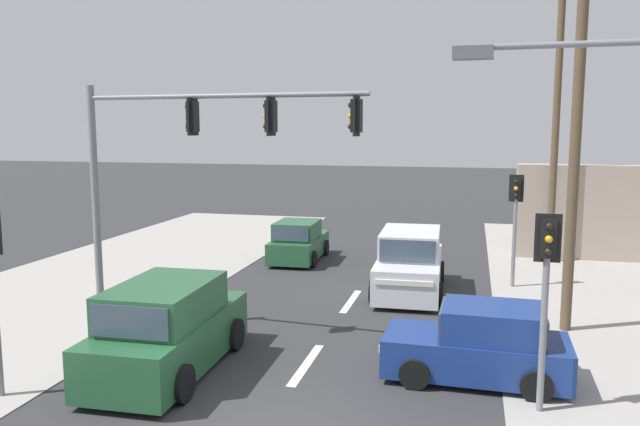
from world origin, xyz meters
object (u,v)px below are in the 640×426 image
object	(u,v)px
suv_kerbside_parked	(410,264)
hatchback_receding_far	(480,346)
hatchback_oncoming_mid	(299,242)
utility_pole_midground_right	(576,125)
utility_pole_background_right	(557,107)
pedestal_signal_right_kerb	(546,279)
pedestal_signal_far_median	(515,211)
traffic_signal_mast	(181,156)
suv_oncoming_near	(168,330)

from	to	relation	value
suv_kerbside_parked	hatchback_receding_far	world-z (taller)	suv_kerbside_parked
suv_kerbside_parked	hatchback_oncoming_mid	size ratio (longest dim) A/B	1.25
utility_pole_midground_right	suv_kerbside_parked	xyz separation A→B (m)	(-4.14, 2.71, -4.19)
utility_pole_background_right	hatchback_oncoming_mid	bearing A→B (deg)	-167.65
pedestal_signal_right_kerb	pedestal_signal_far_median	world-z (taller)	same
hatchback_receding_far	hatchback_oncoming_mid	distance (m)	11.92
pedestal_signal_far_median	suv_kerbside_parked	xyz separation A→B (m)	(-3.11, -1.39, -1.53)
traffic_signal_mast	hatchback_oncoming_mid	size ratio (longest dim) A/B	1.87
utility_pole_background_right	suv_oncoming_near	world-z (taller)	utility_pole_background_right
traffic_signal_mast	pedestal_signal_right_kerb	world-z (taller)	traffic_signal_mast
pedestal_signal_right_kerb	suv_kerbside_parked	bearing A→B (deg)	111.99
utility_pole_background_right	pedestal_signal_right_kerb	xyz separation A→B (m)	(-1.60, -13.19, -3.31)
traffic_signal_mast	hatchback_oncoming_mid	xyz separation A→B (m)	(0.19, 9.19, -3.65)
hatchback_oncoming_mid	pedestal_signal_right_kerb	bearing A→B (deg)	-55.79
utility_pole_midground_right	traffic_signal_mast	distance (m)	9.35
utility_pole_midground_right	hatchback_receding_far	bearing A→B (deg)	-119.99
suv_kerbside_parked	hatchback_oncoming_mid	bearing A→B (deg)	141.65
traffic_signal_mast	suv_oncoming_near	world-z (taller)	traffic_signal_mast
utility_pole_midground_right	traffic_signal_mast	bearing A→B (deg)	-161.95
traffic_signal_mast	hatchback_oncoming_mid	distance (m)	9.89
utility_pole_midground_right	suv_kerbside_parked	bearing A→B (deg)	146.72
traffic_signal_mast	hatchback_receding_far	size ratio (longest dim) A/B	1.87
traffic_signal_mast	pedestal_signal_right_kerb	bearing A→B (deg)	-14.30
utility_pole_midground_right	utility_pole_background_right	world-z (taller)	utility_pole_background_right
utility_pole_midground_right	pedestal_signal_right_kerb	distance (m)	5.65
utility_pole_background_right	pedestal_signal_right_kerb	distance (m)	13.69
pedestal_signal_far_median	suv_kerbside_parked	world-z (taller)	pedestal_signal_far_median
traffic_signal_mast	suv_kerbside_parked	bearing A→B (deg)	49.86
utility_pole_midground_right	suv_oncoming_near	size ratio (longest dim) A/B	2.11
utility_pole_background_right	traffic_signal_mast	world-z (taller)	utility_pole_background_right
pedestal_signal_right_kerb	hatchback_receding_far	world-z (taller)	pedestal_signal_right_kerb
suv_kerbside_parked	hatchback_oncoming_mid	distance (m)	5.78
pedestal_signal_right_kerb	hatchback_receding_far	xyz separation A→B (m)	(-1.03, 1.22, -1.71)
hatchback_oncoming_mid	pedestal_signal_far_median	bearing A→B (deg)	-16.03
utility_pole_midground_right	hatchback_oncoming_mid	bearing A→B (deg)	143.99
pedestal_signal_right_kerb	suv_oncoming_near	bearing A→B (deg)	178.74
traffic_signal_mast	suv_kerbside_parked	world-z (taller)	traffic_signal_mast
utility_pole_midground_right	pedestal_signal_right_kerb	xyz separation A→B (m)	(-1.07, -4.87, -2.65)
utility_pole_midground_right	suv_oncoming_near	xyz separation A→B (m)	(-8.36, -4.71, -4.19)
utility_pole_background_right	hatchback_oncoming_mid	distance (m)	10.67
utility_pole_midground_right	suv_kerbside_parked	size ratio (longest dim) A/B	2.10
pedestal_signal_far_median	utility_pole_midground_right	bearing A→B (deg)	-75.92
utility_pole_midground_right	hatchback_receding_far	distance (m)	6.07
hatchback_receding_far	traffic_signal_mast	bearing A→B (deg)	173.54
pedestal_signal_right_kerb	utility_pole_midground_right	bearing A→B (deg)	77.58
suv_oncoming_near	hatchback_receding_far	bearing A→B (deg)	9.63
traffic_signal_mast	pedestal_signal_far_median	xyz separation A→B (m)	(7.83, 6.99, -1.94)
pedestal_signal_right_kerb	hatchback_receding_far	size ratio (longest dim) A/B	0.97
utility_pole_background_right	hatchback_oncoming_mid	size ratio (longest dim) A/B	2.98
traffic_signal_mast	suv_oncoming_near	bearing A→B (deg)	-74.71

